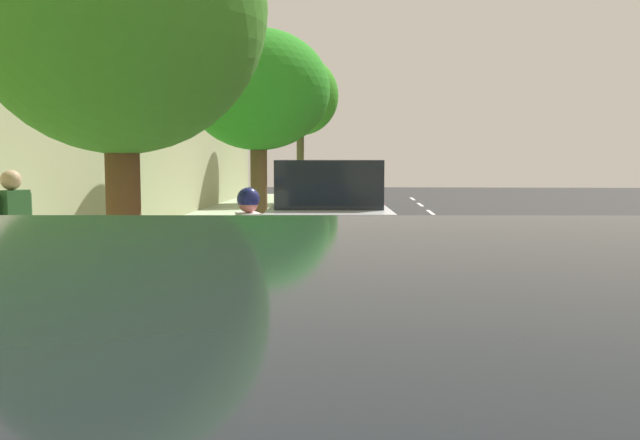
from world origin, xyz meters
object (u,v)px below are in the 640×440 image
object	(u,v)px
bicycle_at_curb	(261,312)
street_tree_far_end	(118,9)
street_tree_near_cyclist	(300,96)
street_tree_mid_block	(258,91)
cyclist_with_backpack	(246,246)
pedestrian_on_phone	(13,232)
parked_sedan_red_second	(344,205)
parked_suv_silver_mid	(328,215)
parked_sedan_grey_nearest	(344,192)

from	to	relation	value
bicycle_at_curb	street_tree_far_end	bearing A→B (deg)	5.28
street_tree_near_cyclist	street_tree_mid_block	size ratio (longest dim) A/B	1.23
cyclist_with_backpack	street_tree_near_cyclist	size ratio (longest dim) A/B	0.28
street_tree_mid_block	pedestrian_on_phone	bearing A→B (deg)	79.22
parked_sedan_red_second	cyclist_with_backpack	world-z (taller)	cyclist_with_backpack
parked_suv_silver_mid	street_tree_far_end	world-z (taller)	street_tree_far_end
parked_sedan_grey_nearest	parked_suv_silver_mid	distance (m)	13.62
parked_suv_silver_mid	street_tree_mid_block	xyz separation A→B (m)	(1.95, -4.97, 2.64)
parked_sedan_grey_nearest	parked_sedan_red_second	bearing A→B (deg)	91.04
street_tree_far_end	bicycle_at_curb	bearing A→B (deg)	-174.72
street_tree_near_cyclist	pedestrian_on_phone	world-z (taller)	street_tree_near_cyclist
bicycle_at_curb	cyclist_with_backpack	bearing A→B (deg)	-63.09
cyclist_with_backpack	street_tree_near_cyclist	world-z (taller)	street_tree_near_cyclist
parked_sedan_grey_nearest	parked_sedan_red_second	xyz separation A→B (m)	(-0.13, 7.14, 0.00)
parked_sedan_red_second	bicycle_at_curb	size ratio (longest dim) A/B	2.67
street_tree_far_end	pedestrian_on_phone	xyz separation A→B (m)	(1.69, -0.92, -2.40)
parked_sedan_grey_nearest	street_tree_mid_block	distance (m)	9.34
cyclist_with_backpack	street_tree_far_end	xyz separation A→B (m)	(1.20, 0.57, 2.51)
cyclist_with_backpack	pedestrian_on_phone	bearing A→B (deg)	-6.80
street_tree_near_cyclist	street_tree_far_end	bearing A→B (deg)	90.00
parked_suv_silver_mid	cyclist_with_backpack	distance (m)	4.31
bicycle_at_curb	pedestrian_on_phone	world-z (taller)	pedestrian_on_phone
parked_sedan_grey_nearest	street_tree_near_cyclist	world-z (taller)	street_tree_near_cyclist
pedestrian_on_phone	street_tree_far_end	bearing A→B (deg)	151.52
parked_sedan_grey_nearest	cyclist_with_backpack	size ratio (longest dim) A/B	2.66
parked_sedan_red_second	bicycle_at_curb	world-z (taller)	parked_sedan_red_second
parked_sedan_red_second	street_tree_mid_block	world-z (taller)	street_tree_mid_block
street_tree_near_cyclist	street_tree_far_end	world-z (taller)	street_tree_near_cyclist
parked_sedan_red_second	parked_suv_silver_mid	size ratio (longest dim) A/B	0.94
street_tree_near_cyclist	pedestrian_on_phone	xyz separation A→B (m)	(1.69, 21.09, -3.48)
parked_sedan_grey_nearest	cyclist_with_backpack	xyz separation A→B (m)	(0.76, 17.86, 0.28)
bicycle_at_curb	pedestrian_on_phone	size ratio (longest dim) A/B	0.98
street_tree_near_cyclist	bicycle_at_curb	bearing A→B (deg)	93.72
parked_suv_silver_mid	street_tree_mid_block	size ratio (longest dim) A/B	0.96
parked_suv_silver_mid	bicycle_at_curb	size ratio (longest dim) A/B	2.84
street_tree_near_cyclist	pedestrian_on_phone	bearing A→B (deg)	85.43
street_tree_near_cyclist	street_tree_mid_block	xyz separation A→B (m)	(-0.00, 12.23, -0.96)
bicycle_at_curb	street_tree_near_cyclist	xyz separation A→B (m)	(1.42, -21.88, 4.25)
cyclist_with_backpack	street_tree_mid_block	size ratio (longest dim) A/B	0.34
parked_suv_silver_mid	street_tree_far_end	distance (m)	5.77
street_tree_near_cyclist	street_tree_mid_block	world-z (taller)	street_tree_near_cyclist
parked_sedan_red_second	street_tree_near_cyclist	world-z (taller)	street_tree_near_cyclist
parked_suv_silver_mid	street_tree_mid_block	bearing A→B (deg)	-68.60
street_tree_near_cyclist	street_tree_far_end	size ratio (longest dim) A/B	1.26
cyclist_with_backpack	street_tree_far_end	bearing A→B (deg)	25.49
parked_sedan_grey_nearest	cyclist_with_backpack	bearing A→B (deg)	87.56
cyclist_with_backpack	parked_sedan_grey_nearest	bearing A→B (deg)	-92.44
parked_sedan_red_second	street_tree_mid_block	distance (m)	3.89
street_tree_mid_block	street_tree_far_end	bearing A→B (deg)	90.00
cyclist_with_backpack	parked_sedan_red_second	bearing A→B (deg)	-94.74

